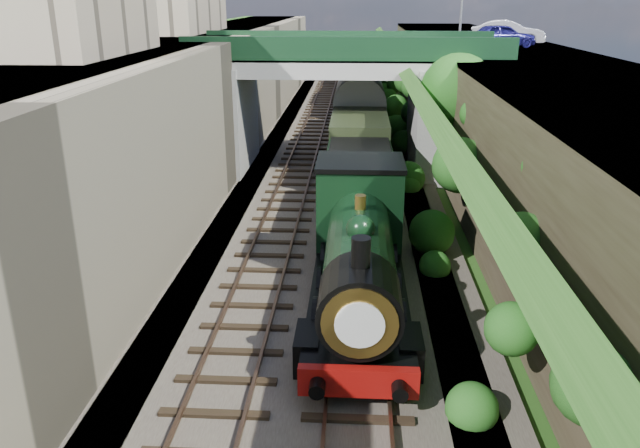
# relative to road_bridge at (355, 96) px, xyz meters

# --- Properties ---
(trackbed) EXTENTS (10.00, 90.00, 0.20)m
(trackbed) POSITION_rel_road_bridge_xyz_m (-0.94, -4.00, -3.98)
(trackbed) COLOR #473F38
(trackbed) RESTS_ON ground
(retaining_wall) EXTENTS (1.00, 90.00, 7.00)m
(retaining_wall) POSITION_rel_road_bridge_xyz_m (-6.44, -4.00, -0.58)
(retaining_wall) COLOR #756B56
(retaining_wall) RESTS_ON ground
(street_plateau_left) EXTENTS (6.00, 90.00, 7.00)m
(street_plateau_left) POSITION_rel_road_bridge_xyz_m (-9.94, -4.00, -0.58)
(street_plateau_left) COLOR #262628
(street_plateau_left) RESTS_ON ground
(street_plateau_right) EXTENTS (8.00, 90.00, 6.25)m
(street_plateau_right) POSITION_rel_road_bridge_xyz_m (8.56, -4.00, -0.95)
(street_plateau_right) COLOR #262628
(street_plateau_right) RESTS_ON ground
(embankment_slope) EXTENTS (4.94, 90.00, 6.61)m
(embankment_slope) POSITION_rel_road_bridge_xyz_m (3.92, -4.97, -1.53)
(embankment_slope) COLOR #1E4714
(embankment_slope) RESTS_ON ground
(track_left) EXTENTS (2.50, 90.00, 0.20)m
(track_left) POSITION_rel_road_bridge_xyz_m (-2.94, -4.00, -3.83)
(track_left) COLOR black
(track_left) RESTS_ON trackbed
(track_right) EXTENTS (2.50, 90.00, 0.20)m
(track_right) POSITION_rel_road_bridge_xyz_m (0.26, -4.00, -3.83)
(track_right) COLOR black
(track_right) RESTS_ON trackbed
(road_bridge) EXTENTS (16.00, 6.40, 7.25)m
(road_bridge) POSITION_rel_road_bridge_xyz_m (0.00, 0.00, 0.00)
(road_bridge) COLOR gray
(road_bridge) RESTS_ON ground
(tree) EXTENTS (3.60, 3.80, 6.60)m
(tree) POSITION_rel_road_bridge_xyz_m (4.97, -3.17, 0.57)
(tree) COLOR black
(tree) RESTS_ON ground
(car_blue) EXTENTS (4.15, 2.41, 1.33)m
(car_blue) POSITION_rel_road_bridge_xyz_m (8.42, 4.87, 2.84)
(car_blue) COLOR navy
(car_blue) RESTS_ON street_plateau_right
(car_silver) EXTENTS (4.64, 2.39, 1.46)m
(car_silver) POSITION_rel_road_bridge_xyz_m (9.27, 7.14, 2.90)
(car_silver) COLOR #A5A4A9
(car_silver) RESTS_ON street_plateau_right
(locomotive) EXTENTS (3.10, 10.22, 3.83)m
(locomotive) POSITION_rel_road_bridge_xyz_m (0.26, -16.67, -2.18)
(locomotive) COLOR black
(locomotive) RESTS_ON trackbed
(tender) EXTENTS (2.70, 6.00, 3.05)m
(tender) POSITION_rel_road_bridge_xyz_m (0.26, -9.31, -2.46)
(tender) COLOR black
(tender) RESTS_ON trackbed
(coach_front) EXTENTS (2.90, 18.00, 3.70)m
(coach_front) POSITION_rel_road_bridge_xyz_m (0.26, 3.29, -2.03)
(coach_front) COLOR black
(coach_front) RESTS_ON trackbed
(coach_middle) EXTENTS (2.90, 18.00, 3.70)m
(coach_middle) POSITION_rel_road_bridge_xyz_m (0.26, 22.09, -2.03)
(coach_middle) COLOR black
(coach_middle) RESTS_ON trackbed
(coach_rear) EXTENTS (2.90, 18.00, 3.70)m
(coach_rear) POSITION_rel_road_bridge_xyz_m (0.26, 40.89, -2.03)
(coach_rear) COLOR black
(coach_rear) RESTS_ON trackbed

